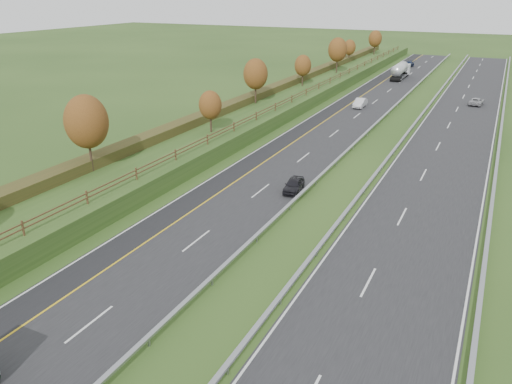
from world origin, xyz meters
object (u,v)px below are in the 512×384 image
Objects in this scene: car_small_far at (408,64)px; car_oncoming at (477,101)px; car_silver_mid at (360,103)px; road_tanker at (401,70)px; car_dark_near at (294,185)px.

car_small_far reaches higher than car_oncoming.
car_silver_mid reaches higher than car_oncoming.
road_tanker reaches higher than car_silver_mid.
car_silver_mid is (-4.27, 40.94, 0.08)m from car_dark_near.
car_oncoming is (17.65, -22.81, -1.19)m from road_tanker.
road_tanker is at bearing 88.86° from car_silver_mid.
car_small_far is at bearing 94.89° from road_tanker.
car_dark_near is at bearing -79.15° from car_small_far.
car_silver_mid is (-0.22, -33.51, -1.07)m from road_tanker.
car_dark_near reaches higher than car_oncoming.
car_dark_near is 0.86× the size of car_oncoming.
road_tanker is at bearing -46.74° from car_oncoming.
car_silver_mid is at bearing 36.43° from car_oncoming.
car_dark_near is 41.16m from car_silver_mid.
road_tanker is 2.30× the size of car_small_far.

